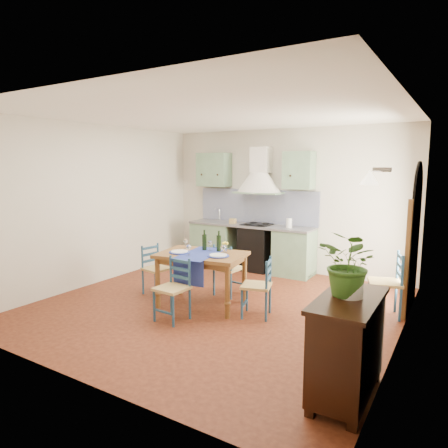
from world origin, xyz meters
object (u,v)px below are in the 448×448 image
Objects in this scene: chair_near at (173,288)px; potted_plant at (351,264)px; dining_table at (202,259)px; sideboard at (347,343)px.

chair_near is 2.67m from potted_plant.
chair_near is (-0.01, -0.67, -0.27)m from dining_table.
dining_table reaches higher than chair_near.
potted_plant is at bearing -13.86° from chair_near.
potted_plant reaches higher than sideboard.
dining_table is at bearing 152.03° from sideboard.
chair_near is 2.56m from sideboard.
dining_table is at bearing 152.54° from potted_plant.
potted_plant is (2.47, -1.28, 0.52)m from dining_table.
sideboard is at bearing -14.50° from chair_near.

